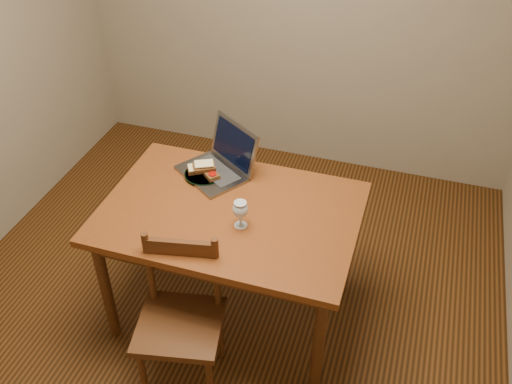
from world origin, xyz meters
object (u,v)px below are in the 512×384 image
(chair, at_px, (180,315))
(milk_glass, at_px, (240,214))
(plate, at_px, (204,175))
(laptop, at_px, (222,160))
(table, at_px, (231,223))

(chair, height_order, milk_glass, milk_glass)
(chair, relative_size, plate, 2.16)
(plate, relative_size, milk_glass, 1.47)
(laptop, bearing_deg, milk_glass, -24.48)
(plate, bearing_deg, laptop, 48.06)
(table, height_order, chair, chair)
(milk_glass, bearing_deg, chair, -113.59)
(plate, xyz_separation_m, laptop, (0.07, 0.08, 0.06))
(table, xyz_separation_m, chair, (-0.08, -0.49, -0.19))
(plate, height_order, milk_glass, milk_glass)
(table, bearing_deg, milk_glass, -46.81)
(chair, relative_size, laptop, 0.97)
(milk_glass, bearing_deg, table, 133.19)
(table, distance_m, chair, 0.54)
(milk_glass, distance_m, laptop, 0.48)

